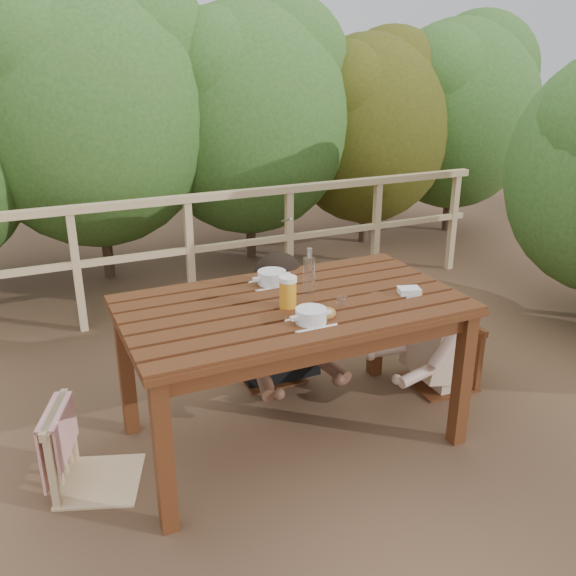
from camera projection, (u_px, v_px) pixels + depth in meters
name	position (u px, v px, depth m)	size (l,w,h in m)	color
ground	(292.00, 435.00, 3.56)	(60.00, 60.00, 0.00)	brown
table	(292.00, 372.00, 3.41)	(1.79, 1.01, 0.83)	#40200E
chair_left	(92.00, 413.00, 3.02)	(0.41, 0.41, 0.83)	tan
chair_far	(269.00, 321.00, 4.06)	(0.41, 0.41, 0.82)	#40200E
chair_right	(443.00, 327.00, 3.98)	(0.41, 0.41, 0.82)	#40200E
woman	(267.00, 278.00, 3.97)	(0.57, 0.70, 1.41)	black
diner_right	(450.00, 300.00, 3.92)	(0.48, 0.59, 1.20)	#CBA88A
railing	(190.00, 255.00, 5.07)	(5.60, 0.10, 1.01)	tan
hedge_row	(187.00, 72.00, 5.74)	(6.60, 1.60, 3.80)	#2F521F
soup_near	(311.00, 317.00, 2.99)	(0.26, 0.26, 0.09)	white
soup_far	(272.00, 279.00, 3.48)	(0.27, 0.27, 0.09)	white
bread_roll	(325.00, 314.00, 3.05)	(0.11, 0.09, 0.07)	olive
beer_glass	(288.00, 293.00, 3.15)	(0.09, 0.09, 0.18)	#C8870E
bottle	(309.00, 272.00, 3.31)	(0.07, 0.07, 0.27)	white
tumbler	(342.00, 303.00, 3.18)	(0.06, 0.06, 0.07)	white
butter_tub	(409.00, 292.00, 3.34)	(0.12, 0.08, 0.05)	white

